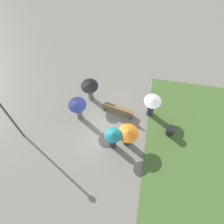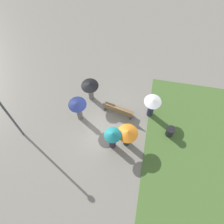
{
  "view_description": "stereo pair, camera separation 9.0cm",
  "coord_description": "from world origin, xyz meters",
  "px_view_note": "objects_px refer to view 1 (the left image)",
  "views": [
    {
      "loc": [
        -1.77,
        6.85,
        15.81
      ],
      "look_at": [
        -0.63,
        -0.34,
        1.04
      ],
      "focal_mm": 45.0,
      "sensor_mm": 36.0,
      "label": 1
    },
    {
      "loc": [
        -1.86,
        6.83,
        15.81
      ],
      "look_at": [
        -0.63,
        -0.34,
        1.04
      ],
      "focal_mm": 45.0,
      "sensor_mm": 36.0,
      "label": 2
    }
  ],
  "objects_px": {
    "trash_bin": "(170,131)",
    "crowd_person_navy": "(78,107)",
    "crowd_person_orange": "(128,134)",
    "crowd_person_teal": "(113,137)",
    "lamp_post": "(7,114)",
    "park_bench": "(118,110)",
    "crowd_person_black": "(90,87)",
    "crowd_person_white": "(152,105)"
  },
  "relations": [
    {
      "from": "crowd_person_teal",
      "to": "crowd_person_black",
      "type": "height_order",
      "value": "crowd_person_teal"
    },
    {
      "from": "park_bench",
      "to": "crowd_person_navy",
      "type": "relative_size",
      "value": 0.98
    },
    {
      "from": "crowd_person_teal",
      "to": "crowd_person_black",
      "type": "relative_size",
      "value": 1.11
    },
    {
      "from": "crowd_person_navy",
      "to": "crowd_person_teal",
      "type": "relative_size",
      "value": 1.0
    },
    {
      "from": "lamp_post",
      "to": "crowd_person_navy",
      "type": "height_order",
      "value": "lamp_post"
    },
    {
      "from": "crowd_person_navy",
      "to": "crowd_person_orange",
      "type": "xyz_separation_m",
      "value": [
        -3.06,
        1.17,
        -0.1
      ]
    },
    {
      "from": "lamp_post",
      "to": "trash_bin",
      "type": "height_order",
      "value": "lamp_post"
    },
    {
      "from": "crowd_person_teal",
      "to": "crowd_person_orange",
      "type": "relative_size",
      "value": 1.09
    },
    {
      "from": "trash_bin",
      "to": "crowd_person_orange",
      "type": "xyz_separation_m",
      "value": [
        2.44,
        0.98,
        0.91
      ]
    },
    {
      "from": "crowd_person_teal",
      "to": "crowd_person_black",
      "type": "xyz_separation_m",
      "value": [
        1.88,
        -2.95,
        0.0
      ]
    },
    {
      "from": "crowd_person_white",
      "to": "trash_bin",
      "type": "bearing_deg",
      "value": -68.65
    },
    {
      "from": "trash_bin",
      "to": "crowd_person_white",
      "type": "distance_m",
      "value": 1.91
    },
    {
      "from": "trash_bin",
      "to": "lamp_post",
      "type": "bearing_deg",
      "value": 9.65
    },
    {
      "from": "crowd_person_navy",
      "to": "crowd_person_teal",
      "type": "bearing_deg",
      "value": 178.49
    },
    {
      "from": "crowd_person_orange",
      "to": "crowd_person_teal",
      "type": "bearing_deg",
      "value": 21.48
    },
    {
      "from": "crowd_person_teal",
      "to": "crowd_person_orange",
      "type": "distance_m",
      "value": 0.84
    },
    {
      "from": "lamp_post",
      "to": "crowd_person_white",
      "type": "height_order",
      "value": "lamp_post"
    },
    {
      "from": "crowd_person_navy",
      "to": "crowd_person_black",
      "type": "height_order",
      "value": "crowd_person_navy"
    },
    {
      "from": "park_bench",
      "to": "lamp_post",
      "type": "bearing_deg",
      "value": 36.19
    },
    {
      "from": "lamp_post",
      "to": "crowd_person_orange",
      "type": "xyz_separation_m",
      "value": [
        -6.22,
        -0.5,
        -1.6
      ]
    },
    {
      "from": "trash_bin",
      "to": "crowd_person_teal",
      "type": "relative_size",
      "value": 0.43
    },
    {
      "from": "park_bench",
      "to": "crowd_person_black",
      "type": "height_order",
      "value": "crowd_person_black"
    },
    {
      "from": "crowd_person_black",
      "to": "crowd_person_navy",
      "type": "bearing_deg",
      "value": 69.47
    },
    {
      "from": "crowd_person_navy",
      "to": "crowd_person_orange",
      "type": "bearing_deg",
      "value": -169.66
    },
    {
      "from": "lamp_post",
      "to": "trash_bin",
      "type": "relative_size",
      "value": 5.46
    },
    {
      "from": "trash_bin",
      "to": "crowd_person_navy",
      "type": "distance_m",
      "value": 5.6
    },
    {
      "from": "lamp_post",
      "to": "crowd_person_white",
      "type": "bearing_deg",
      "value": -160.34
    },
    {
      "from": "crowd_person_white",
      "to": "crowd_person_orange",
      "type": "relative_size",
      "value": 1.01
    },
    {
      "from": "trash_bin",
      "to": "crowd_person_navy",
      "type": "bearing_deg",
      "value": -2.04
    },
    {
      "from": "lamp_post",
      "to": "trash_bin",
      "type": "bearing_deg",
      "value": -170.35
    },
    {
      "from": "park_bench",
      "to": "crowd_person_orange",
      "type": "height_order",
      "value": "crowd_person_orange"
    },
    {
      "from": "park_bench",
      "to": "crowd_person_teal",
      "type": "distance_m",
      "value": 2.31
    },
    {
      "from": "crowd_person_teal",
      "to": "lamp_post",
      "type": "bearing_deg",
      "value": -98.57
    },
    {
      "from": "park_bench",
      "to": "trash_bin",
      "type": "relative_size",
      "value": 2.28
    },
    {
      "from": "crowd_person_white",
      "to": "crowd_person_teal",
      "type": "bearing_deg",
      "value": -155.39
    },
    {
      "from": "park_bench",
      "to": "crowd_person_teal",
      "type": "relative_size",
      "value": 0.98
    },
    {
      "from": "crowd_person_black",
      "to": "crowd_person_orange",
      "type": "xyz_separation_m",
      "value": [
        -2.66,
        2.65,
        -0.01
      ]
    },
    {
      "from": "park_bench",
      "to": "lamp_post",
      "type": "distance_m",
      "value": 6.4
    },
    {
      "from": "crowd_person_navy",
      "to": "crowd_person_orange",
      "type": "relative_size",
      "value": 1.09
    },
    {
      "from": "park_bench",
      "to": "crowd_person_white",
      "type": "bearing_deg",
      "value": -158.77
    },
    {
      "from": "crowd_person_navy",
      "to": "crowd_person_black",
      "type": "xyz_separation_m",
      "value": [
        -0.4,
        -1.48,
        -0.09
      ]
    },
    {
      "from": "crowd_person_black",
      "to": "crowd_person_white",
      "type": "bearing_deg",
      "value": 166.74
    }
  ]
}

